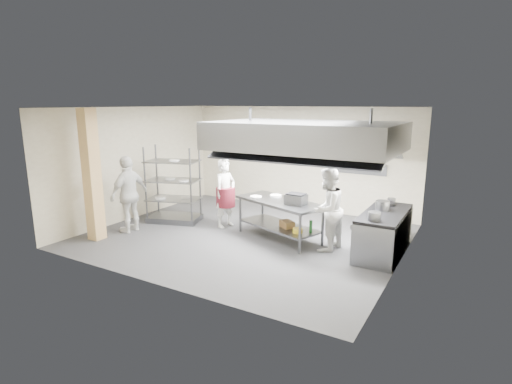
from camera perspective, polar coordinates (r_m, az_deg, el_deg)
The scene contains 23 objects.
floor at distance 9.58m, azimuth -1.49°, elevation -6.28°, with size 7.00×7.00×0.00m, color #2A2A2C.
ceiling at distance 9.06m, azimuth -1.60°, elevation 11.97°, with size 7.00×7.00×0.00m, color silver.
wall_back at distance 11.83m, azimuth 6.09°, elevation 4.78°, with size 7.00×7.00×0.00m, color #B9AE93.
wall_left at distance 11.41m, azimuth -16.75°, elevation 4.02°, with size 6.00×6.00×0.00m, color #B9AE93.
wall_right at distance 7.99m, azimuth 20.41°, elevation 0.24°, with size 6.00×6.00×0.00m, color #B9AE93.
column at distance 9.74m, azimuth -22.40°, elevation 2.20°, with size 0.30×0.30×3.00m, color tan.
exhaust_hood at distance 8.85m, azimuth 7.07°, elevation 7.98°, with size 4.00×2.50×0.60m, color gray.
hood_strip_a at distance 9.27m, azimuth 1.86°, elevation 6.28°, with size 1.60×0.12×0.04m, color white.
hood_strip_b at distance 8.57m, azimuth 12.58°, elevation 5.47°, with size 1.60×0.12×0.04m, color white.
wall_shelf at distance 11.08m, azimuth 14.30°, elevation 3.92°, with size 1.50×0.28×0.04m, color gray.
island at distance 9.30m, azimuth 3.34°, elevation -3.94°, with size 2.14×0.89×0.91m, color gray, non-canonical shape.
island_worktop at distance 9.19m, azimuth 3.38°, elevation -1.40°, with size 2.14×0.89×0.06m, color gray.
island_undershelf at distance 9.35m, azimuth 3.33°, elevation -4.85°, with size 1.97×0.80×0.04m, color slate.
pass_rack at distance 10.72m, azimuth -11.74°, elevation 1.07°, with size 1.34×0.78×2.01m, color slate, non-canonical shape.
cooking_range at distance 8.81m, azimuth 17.74°, elevation -5.73°, with size 0.80×2.00×0.84m, color slate.
range_top at distance 8.68m, azimuth 17.94°, elevation -2.91°, with size 0.78×1.96×0.06m, color black.
chef_head at distance 10.11m, azimuth -4.39°, elevation -0.21°, with size 0.63×0.41×1.73m, color white.
chef_line at distance 8.58m, azimuth 10.11°, elevation -2.46°, with size 0.87×0.68×1.79m, color white.
chef_plating at distance 10.16m, azimuth -17.66°, elevation -0.30°, with size 1.10×0.46×1.87m, color silver.
griddle at distance 8.87m, azimuth 5.74°, elevation -1.03°, with size 0.44×0.34×0.21m, color slate.
wicker_basket at distance 9.17m, azimuth 4.46°, elevation -4.59°, with size 0.34×0.23×0.15m, color brown.
stockpot at distance 8.77m, azimuth 17.61°, elevation -1.85°, with size 0.29×0.29×0.20m, color slate.
plate_stack at distance 10.80m, azimuth -11.66°, elevation -0.82°, with size 0.28×0.28×0.05m, color white.
Camera 1 is at (4.74, -7.72, 3.11)m, focal length 28.00 mm.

